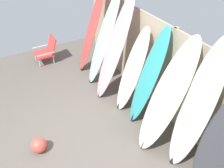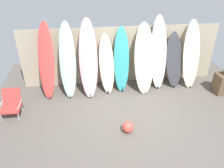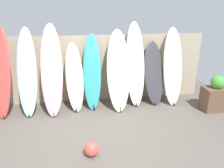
% 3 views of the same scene
% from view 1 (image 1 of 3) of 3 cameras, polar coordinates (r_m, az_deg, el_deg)
% --- Properties ---
extents(ground, '(7.68, 7.68, 0.00)m').
position_cam_1_polar(ground, '(4.50, -9.61, -14.43)').
color(ground, '#5B544C').
extents(fence_back, '(6.08, 0.11, 1.80)m').
position_cam_1_polar(fence_back, '(4.67, 12.72, 2.25)').
color(fence_back, tan).
rests_on(fence_back, ground).
extents(surfboard_red_0, '(0.49, 0.81, 2.09)m').
position_cam_1_polar(surfboard_red_0, '(5.98, -4.65, 12.39)').
color(surfboard_red_0, '#D13D38').
rests_on(surfboard_red_0, ground).
extents(surfboard_seafoam_1, '(0.47, 0.86, 2.07)m').
position_cam_1_polar(surfboard_seafoam_1, '(5.51, -1.92, 10.20)').
color(surfboard_seafoam_1, '#9ED6BC').
rests_on(surfboard_seafoam_1, ground).
extents(surfboard_pink_2, '(0.54, 0.86, 2.15)m').
position_cam_1_polar(surfboard_pink_2, '(5.01, 0.49, 7.87)').
color(surfboard_pink_2, pink).
rests_on(surfboard_pink_2, ground).
extents(surfboard_cream_3, '(0.49, 0.70, 1.67)m').
position_cam_1_polar(surfboard_cream_3, '(4.79, 4.61, 2.96)').
color(surfboard_cream_3, beige).
rests_on(surfboard_cream_3, ground).
extents(surfboard_teal_4, '(0.51, 0.69, 1.87)m').
position_cam_1_polar(surfboard_teal_4, '(4.46, 8.20, 1.35)').
color(surfboard_teal_4, teal).
rests_on(surfboard_teal_4, ground).
extents(surfboard_cream_5, '(0.63, 0.87, 1.98)m').
position_cam_1_polar(surfboard_cream_5, '(3.97, 12.27, -3.16)').
color(surfboard_cream_5, beige).
rests_on(surfboard_cream_5, ground).
extents(surfboard_white_6, '(0.50, 0.61, 2.16)m').
position_cam_1_polar(surfboard_white_6, '(3.75, 18.68, -5.32)').
color(surfboard_white_6, white).
rests_on(surfboard_white_6, ground).
extents(surfboard_charcoal_7, '(0.60, 0.63, 1.66)m').
position_cam_1_polar(surfboard_charcoal_7, '(3.71, 23.56, -12.73)').
color(surfboard_charcoal_7, '#38383D').
rests_on(surfboard_charcoal_7, ground).
extents(beach_chair, '(0.50, 0.55, 0.65)m').
position_cam_1_polar(beach_chair, '(6.76, -14.60, 7.59)').
color(beach_chair, silver).
rests_on(beach_chair, ground).
extents(beach_ball, '(0.27, 0.27, 0.27)m').
position_cam_1_polar(beach_ball, '(4.49, -16.37, -13.27)').
color(beach_ball, '#E54C3F').
rests_on(beach_ball, ground).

